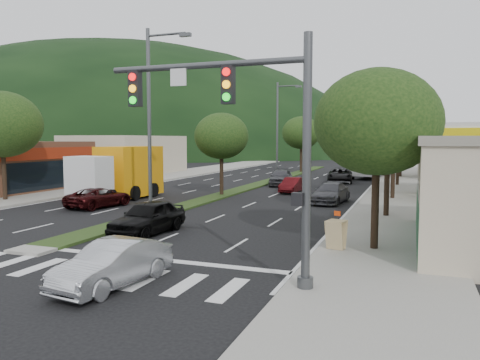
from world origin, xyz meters
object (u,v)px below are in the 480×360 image
at_px(car_queue_f, 364,169).
at_px(sedan_silver, 113,264).
at_px(car_queue_a, 148,217).
at_px(car_queue_c, 292,185).
at_px(motorhome, 370,162).
at_px(a_frame_sign, 336,232).
at_px(box_truck, 122,174).
at_px(car_queue_d, 340,175).
at_px(tree_r_b, 388,123).
at_px(traffic_signal, 251,123).
at_px(streetlight_mid, 279,126).
at_px(tree_med_near, 221,136).
at_px(tree_r_a, 377,122).
at_px(tree_med_far, 301,133).
at_px(streetlight_near, 152,113).
at_px(suv_maroon, 99,197).
at_px(tree_r_e, 402,133).
at_px(car_queue_e, 281,177).
at_px(tree_r_d, 399,128).
at_px(car_queue_b, 331,193).
at_px(tree_r_c, 394,131).
at_px(tree_l_a, 2,124).

bearing_deg(car_queue_f, sedan_silver, -92.30).
height_order(car_queue_a, car_queue_c, car_queue_a).
height_order(motorhome, a_frame_sign, motorhome).
bearing_deg(box_truck, car_queue_d, -121.41).
bearing_deg(tree_r_b, car_queue_a, -140.56).
height_order(traffic_signal, streetlight_mid, streetlight_mid).
bearing_deg(car_queue_a, streetlight_mid, 96.21).
height_order(tree_r_b, tree_med_near, tree_r_b).
distance_m(tree_r_a, tree_med_far, 41.76).
distance_m(tree_r_b, streetlight_near, 12.47).
bearing_deg(suv_maroon, sedan_silver, 136.36).
bearing_deg(car_queue_d, tree_med_near, -122.38).
height_order(traffic_signal, tree_r_e, traffic_signal).
height_order(tree_med_near, car_queue_f, tree_med_near).
xyz_separation_m(sedan_silver, motorhome, (3.59, 41.74, 1.04)).
height_order(streetlight_mid, a_frame_sign, streetlight_mid).
relative_size(car_queue_c, car_queue_e, 0.80).
bearing_deg(tree_r_d, car_queue_b, -106.24).
distance_m(traffic_signal, tree_r_b, 13.87).
height_order(traffic_signal, streetlight_near, streetlight_near).
bearing_deg(tree_r_c, tree_r_e, 90.00).
bearing_deg(traffic_signal, suv_maroon, 140.24).
bearing_deg(tree_r_b, a_frame_sign, -98.59).
height_order(tree_med_near, car_queue_a, tree_med_near).
bearing_deg(streetlight_mid, car_queue_b, -63.40).
xyz_separation_m(streetlight_near, car_queue_d, (6.45, 24.01, -4.90)).
xyz_separation_m(tree_r_e, tree_med_far, (-12.00, 4.00, 0.11)).
bearing_deg(streetlight_near, box_truck, 135.86).
bearing_deg(tree_med_near, car_queue_b, -6.90).
relative_size(tree_r_e, car_queue_d, 1.36).
bearing_deg(car_queue_f, car_queue_b, -88.33).
xyz_separation_m(tree_r_d, streetlight_near, (-11.79, -22.00, 0.40)).
relative_size(tree_med_far, motorhome, 0.82).
bearing_deg(sedan_silver, tree_l_a, 151.40).
height_order(tree_r_d, car_queue_e, tree_r_d).
bearing_deg(car_queue_c, car_queue_f, 83.07).
xyz_separation_m(suv_maroon, car_queue_d, (11.54, 21.97, 0.07)).
height_order(traffic_signal, car_queue_b, traffic_signal).
relative_size(tree_r_b, car_queue_e, 1.54).
relative_size(tree_r_d, tree_l_a, 0.99).
xyz_separation_m(box_truck, a_frame_sign, (16.54, -10.55, -0.95)).
bearing_deg(tree_med_far, suv_maroon, -98.19).
bearing_deg(car_queue_a, tree_r_e, 77.01).
relative_size(traffic_signal, car_queue_c, 1.94).
xyz_separation_m(streetlight_mid, car_queue_f, (7.55, 10.84, -4.92)).
relative_size(tree_med_near, car_queue_e, 1.34).
bearing_deg(car_queue_d, tree_r_e, 49.25).
bearing_deg(streetlight_near, car_queue_d, 74.97).
bearing_deg(box_truck, tree_l_a, 33.48).
height_order(tree_r_c, car_queue_d, tree_r_c).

